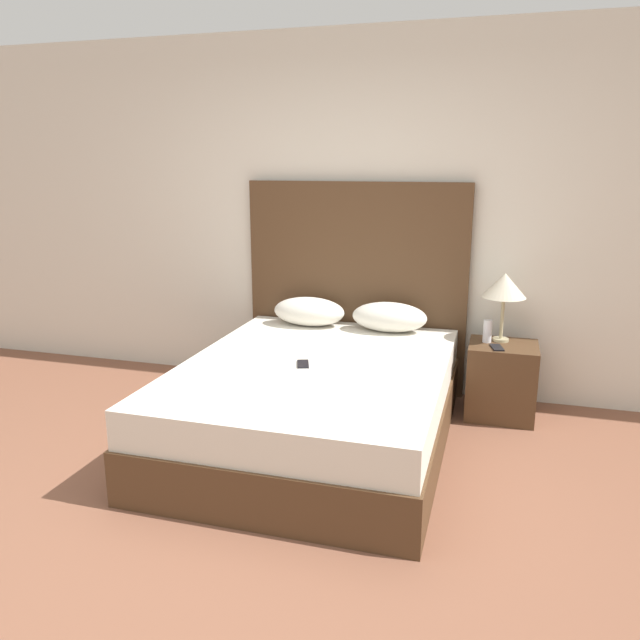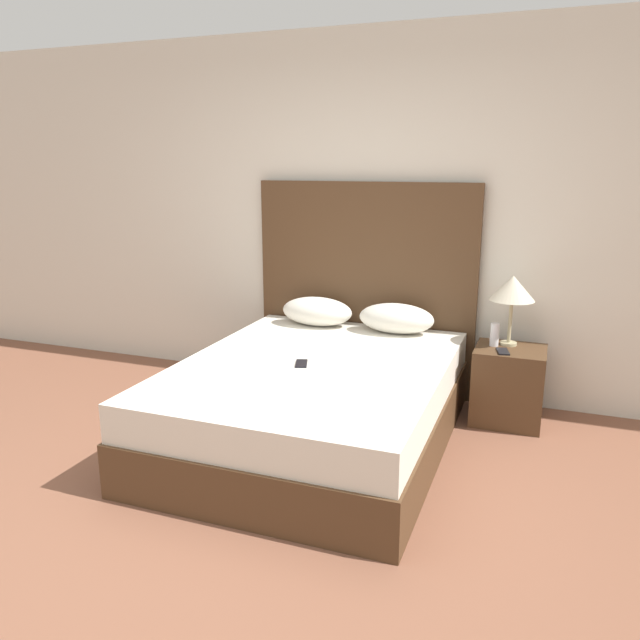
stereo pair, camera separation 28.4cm
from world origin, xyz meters
The scene contains 11 objects.
ground_plane centered at (0.00, 0.00, 0.00)m, with size 16.00×16.00×0.00m, color brown.
wall_back centered at (0.00, 2.32, 1.35)m, with size 10.00×0.06×2.70m.
bed centered at (0.08, 1.16, 0.27)m, with size 1.63×2.12×0.54m.
headboard centered at (0.08, 2.25, 0.81)m, with size 1.71×0.05×1.61m.
pillow_left centered at (-0.23, 2.03, 0.64)m, with size 0.55×0.29×0.22m.
pillow_right centered at (0.39, 2.03, 0.64)m, with size 0.55×0.29×0.22m.
phone_on_bed centered at (0.02, 1.11, 0.54)m, with size 0.12×0.16×0.01m.
nightstand centered at (1.21, 1.94, 0.26)m, with size 0.46×0.42×0.53m.
table_lamp centered at (1.19, 2.03, 0.92)m, with size 0.30×0.30×0.48m.
phone_on_nightstand centered at (1.17, 1.84, 0.53)m, with size 0.10×0.16×0.01m.
toiletry_bottle centered at (1.10, 1.97, 0.61)m, with size 0.06×0.06×0.16m.
Camera 2 is at (1.42, -2.29, 1.76)m, focal length 35.00 mm.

